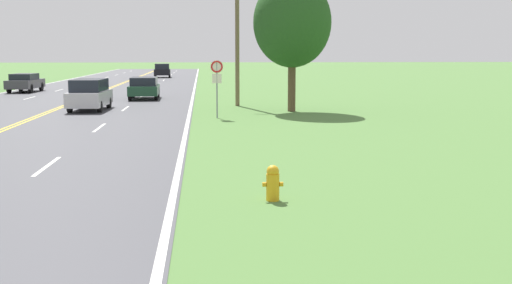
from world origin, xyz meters
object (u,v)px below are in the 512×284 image
(car_dark_green_hatchback_mid_near, at_px, (144,87))
(car_dark_grey_sedan_mid_far, at_px, (25,82))
(fire_hydrant, at_px, (273,183))
(traffic_sign, at_px, (217,74))
(car_black_hatchback_receding, at_px, (162,70))
(car_silver_van_approaching, at_px, (90,94))
(tree_right_cluster, at_px, (292,23))

(car_dark_green_hatchback_mid_near, distance_m, car_dark_grey_sedan_mid_far, 13.00)
(car_dark_green_hatchback_mid_near, bearing_deg, fire_hydrant, 8.64)
(traffic_sign, distance_m, car_dark_grey_sedan_mid_far, 25.68)
(fire_hydrant, height_order, car_black_hatchback_receding, car_black_hatchback_receding)
(car_dark_grey_sedan_mid_far, bearing_deg, car_black_hatchback_receding, -14.81)
(car_dark_green_hatchback_mid_near, relative_size, car_black_hatchback_receding, 1.13)
(car_silver_van_approaching, bearing_deg, tree_right_cluster, 84.03)
(tree_right_cluster, bearing_deg, car_dark_green_hatchback_mid_near, 131.34)
(fire_hydrant, relative_size, car_black_hatchback_receding, 0.20)
(traffic_sign, height_order, car_black_hatchback_receding, traffic_sign)
(car_dark_grey_sedan_mid_far, bearing_deg, car_silver_van_approaching, -152.44)
(fire_hydrant, bearing_deg, traffic_sign, 92.51)
(traffic_sign, height_order, car_silver_van_approaching, traffic_sign)
(tree_right_cluster, bearing_deg, traffic_sign, -141.64)
(car_silver_van_approaching, distance_m, car_dark_grey_sedan_mid_far, 18.32)
(car_dark_green_hatchback_mid_near, bearing_deg, tree_right_cluster, 39.99)
(tree_right_cluster, relative_size, car_black_hatchback_receding, 1.88)
(tree_right_cluster, bearing_deg, fire_hydrant, -99.06)
(traffic_sign, bearing_deg, car_dark_grey_sedan_mid_far, 124.21)
(fire_hydrant, bearing_deg, car_silver_van_approaching, 108.86)
(car_silver_van_approaching, bearing_deg, car_black_hatchback_receding, -179.54)
(tree_right_cluster, relative_size, car_dark_grey_sedan_mid_far, 1.53)
(traffic_sign, height_order, car_dark_green_hatchback_mid_near, traffic_sign)
(traffic_sign, relative_size, car_silver_van_approaching, 0.63)
(tree_right_cluster, xyz_separation_m, car_dark_grey_sedan_mid_far, (-18.40, 18.07, -3.82))
(fire_hydrant, xyz_separation_m, car_silver_van_approaching, (-7.42, 21.71, 0.49))
(traffic_sign, bearing_deg, tree_right_cluster, 38.36)
(car_dark_grey_sedan_mid_far, distance_m, car_black_hatchback_receding, 29.84)
(traffic_sign, height_order, car_dark_grey_sedan_mid_far, traffic_sign)
(fire_hydrant, distance_m, traffic_sign, 17.19)
(fire_hydrant, bearing_deg, car_dark_grey_sedan_mid_far, 111.61)
(fire_hydrant, relative_size, car_silver_van_approaching, 0.17)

